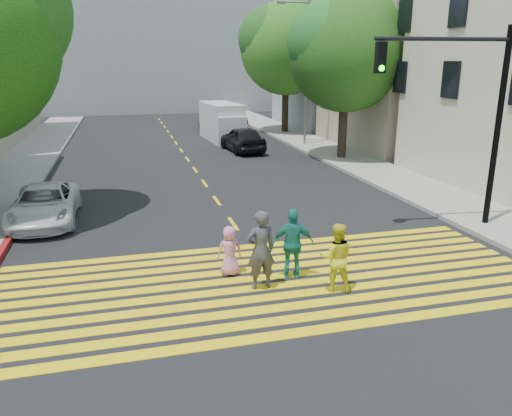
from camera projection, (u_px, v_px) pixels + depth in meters
name	position (u px, v px, depth m)	size (l,w,h in m)	color
ground	(290.00, 304.00, 11.14)	(120.00, 120.00, 0.00)	black
sidewalk_left	(35.00, 153.00, 29.44)	(3.00, 40.00, 0.15)	gray
sidewalk_right	(350.00, 160.00, 27.12)	(3.00, 60.00, 0.15)	gray
curb_red	(9.00, 239.00, 14.99)	(0.20, 8.00, 0.16)	maroon
crosswalk	(274.00, 281.00, 12.32)	(13.40, 5.30, 0.01)	yellow
lane_line	(178.00, 146.00, 32.01)	(0.12, 34.40, 0.01)	yellow
building_right_tan	(423.00, 66.00, 31.04)	(10.00, 10.00, 10.00)	tan
building_right_grey	(348.00, 65.00, 41.25)	(10.00, 10.00, 10.00)	gray
backdrop_block	(150.00, 55.00, 53.98)	(30.00, 8.00, 12.00)	gray
tree_right_near	(348.00, 48.00, 26.13)	(7.43, 7.06, 8.75)	black
tree_right_far	(287.00, 43.00, 36.15)	(8.30, 7.91, 9.65)	black
pedestrian_man	(261.00, 250.00, 11.69)	(0.71, 0.46, 1.94)	#3F3E43
pedestrian_woman	(336.00, 257.00, 11.64)	(0.80, 0.63, 1.65)	yellow
pedestrian_child	(230.00, 251.00, 12.54)	(0.63, 0.41, 1.28)	pink
pedestrian_extra	(293.00, 244.00, 12.33)	(1.04, 0.43, 1.78)	#1C7A6E
white_sedan	(45.00, 204.00, 16.73)	(2.05, 4.45, 1.24)	silver
dark_car_near	(242.00, 139.00, 30.04)	(1.79, 4.44, 1.51)	black
silver_car	(213.00, 121.00, 39.61)	(2.07, 5.08, 1.48)	gray
dark_car_parked	(238.00, 126.00, 37.25)	(1.33, 3.82, 1.26)	black
white_van	(223.00, 123.00, 34.32)	(2.35, 5.44, 2.51)	silver
traffic_signal	(466.00, 101.00, 15.12)	(4.26, 0.72, 6.27)	black
street_lamp	(304.00, 64.00, 30.83)	(2.00, 0.34, 8.85)	gray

